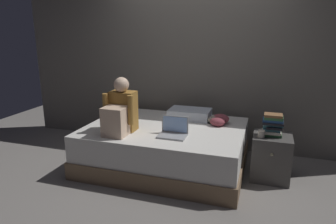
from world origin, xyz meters
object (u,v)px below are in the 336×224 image
at_px(bed, 165,146).
at_px(person_sitting, 120,112).
at_px(laptop, 174,131).
at_px(book_stack, 273,125).
at_px(pillow, 190,114).
at_px(clothes_pile, 218,120).
at_px(nightstand, 271,157).
at_px(mug, 261,134).

xyz_separation_m(bed, person_sitting, (-0.44, -0.37, 0.52)).
relative_size(bed, person_sitting, 3.05).
height_order(laptop, book_stack, book_stack).
height_order(person_sitting, book_stack, person_sitting).
distance_m(laptop, pillow, 0.75).
bearing_deg(book_stack, clothes_pile, 158.94).
relative_size(nightstand, mug, 5.98).
bearing_deg(laptop, person_sitting, -174.00).
xyz_separation_m(person_sitting, laptop, (0.64, 0.07, -0.20)).
height_order(nightstand, mug, mug).
height_order(pillow, clothes_pile, pillow).
distance_m(laptop, book_stack, 1.15).
relative_size(laptop, book_stack, 1.22).
height_order(laptop, pillow, laptop).
distance_m(person_sitting, pillow, 1.06).
bearing_deg(clothes_pile, nightstand, -19.74).
height_order(nightstand, person_sitting, person_sitting).
bearing_deg(pillow, clothes_pile, -18.65).
bearing_deg(person_sitting, pillow, 51.91).
xyz_separation_m(person_sitting, pillow, (0.64, 0.82, -0.19)).
bearing_deg(pillow, nightstand, -19.32).
height_order(person_sitting, pillow, person_sitting).
relative_size(nightstand, book_stack, 2.05).
distance_m(book_stack, clothes_pile, 0.72).
xyz_separation_m(person_sitting, book_stack, (1.73, 0.42, -0.12)).
relative_size(person_sitting, laptop, 2.05).
distance_m(bed, person_sitting, 0.78).
xyz_separation_m(person_sitting, clothes_pile, (1.06, 0.68, -0.20)).
bearing_deg(person_sitting, nightstand, 14.17).
height_order(pillow, mug, pillow).
bearing_deg(person_sitting, mug, 11.21).
xyz_separation_m(pillow, mug, (0.96, -0.50, -0.02)).
relative_size(nightstand, clothes_pile, 1.82).
height_order(bed, nightstand, bed).
distance_m(bed, nightstand, 1.30).
xyz_separation_m(bed, nightstand, (1.30, 0.07, 0.00)).
distance_m(bed, book_stack, 1.35).
distance_m(bed, pillow, 0.60).
relative_size(book_stack, clothes_pile, 0.89).
bearing_deg(bed, laptop, -56.32).
distance_m(person_sitting, laptop, 0.67).
distance_m(nightstand, laptop, 1.20).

